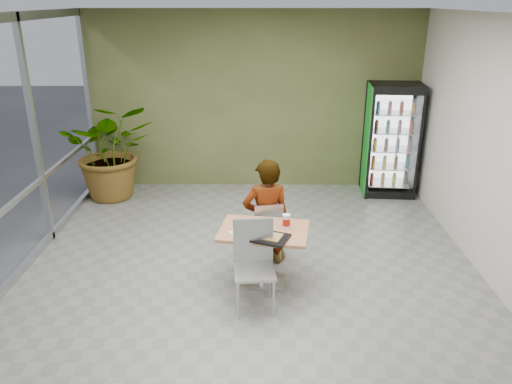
# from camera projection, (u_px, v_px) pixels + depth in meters

# --- Properties ---
(ground) EXTENTS (7.00, 7.00, 0.00)m
(ground) POSITION_uv_depth(u_px,v_px,m) (250.00, 280.00, 6.36)
(ground) COLOR gray
(ground) RESTS_ON ground
(room_envelope) EXTENTS (6.00, 7.00, 3.20)m
(room_envelope) POSITION_uv_depth(u_px,v_px,m) (250.00, 161.00, 5.78)
(room_envelope) COLOR silver
(room_envelope) RESTS_ON ground
(dining_table) EXTENTS (1.16, 0.89, 0.75)m
(dining_table) POSITION_uv_depth(u_px,v_px,m) (264.00, 245.00, 6.11)
(dining_table) COLOR tan
(dining_table) RESTS_ON ground
(chair_far) EXTENTS (0.45, 0.45, 0.86)m
(chair_far) POSITION_uv_depth(u_px,v_px,m) (267.00, 227.00, 6.65)
(chair_far) COLOR #AAADAF
(chair_far) RESTS_ON ground
(chair_near) EXTENTS (0.50, 0.50, 1.04)m
(chair_near) POSITION_uv_depth(u_px,v_px,m) (254.00, 257.00, 5.67)
(chair_near) COLOR #AAADAF
(chair_near) RESTS_ON ground
(seated_woman) EXTENTS (0.71, 0.53, 1.74)m
(seated_woman) POSITION_uv_depth(u_px,v_px,m) (266.00, 222.00, 6.66)
(seated_woman) COLOR black
(seated_woman) RESTS_ON ground
(pizza_plate) EXTENTS (0.32, 0.25, 0.03)m
(pizza_plate) POSITION_uv_depth(u_px,v_px,m) (257.00, 228.00, 6.03)
(pizza_plate) COLOR silver
(pizza_plate) RESTS_ON dining_table
(soda_cup) EXTENTS (0.10, 0.10, 0.17)m
(soda_cup) POSITION_uv_depth(u_px,v_px,m) (286.00, 221.00, 6.05)
(soda_cup) COLOR silver
(soda_cup) RESTS_ON dining_table
(napkin_stack) EXTENTS (0.19, 0.19, 0.02)m
(napkin_stack) POSITION_uv_depth(u_px,v_px,m) (236.00, 233.00, 5.91)
(napkin_stack) COLOR silver
(napkin_stack) RESTS_ON dining_table
(cafeteria_tray) EXTENTS (0.57, 0.49, 0.03)m
(cafeteria_tray) POSITION_uv_depth(u_px,v_px,m) (268.00, 238.00, 5.79)
(cafeteria_tray) COLOR black
(cafeteria_tray) RESTS_ON dining_table
(beverage_fridge) EXTENTS (0.97, 0.77, 1.99)m
(beverage_fridge) POSITION_uv_depth(u_px,v_px,m) (391.00, 140.00, 8.87)
(beverage_fridge) COLOR black
(beverage_fridge) RESTS_ON ground
(potted_plant) EXTENTS (1.81, 1.65, 1.73)m
(potted_plant) POSITION_uv_depth(u_px,v_px,m) (112.00, 150.00, 8.74)
(potted_plant) COLOR #316127
(potted_plant) RESTS_ON ground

